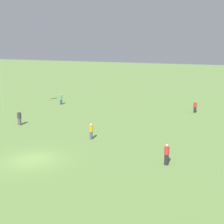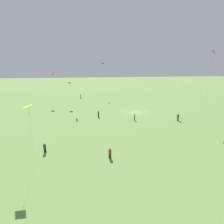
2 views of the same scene
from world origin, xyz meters
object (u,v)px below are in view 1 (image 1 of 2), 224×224
object	(u,v)px
person_5	(167,155)
person_3	(91,131)
person_0	(19,118)
person_4	(195,107)
person_1	(61,99)

from	to	relation	value
person_5	person_3	bearing A→B (deg)	104.61
person_0	person_4	distance (m)	23.41
person_4	person_5	xyz separation A→B (m)	(20.14, 0.73, 0.08)
person_1	person_4	distance (m)	20.36
person_3	person_4	size ratio (longest dim) A/B	1.01
person_0	person_3	bearing A→B (deg)	72.86
person_1	person_3	world-z (taller)	person_1
person_1	person_0	bearing A→B (deg)	-172.84
person_4	person_5	world-z (taller)	person_5
person_0	person_5	xyz separation A→B (m)	(5.25, 18.79, 0.02)
person_3	person_1	bearing A→B (deg)	160.31
person_1	person_3	xyz separation A→B (m)	(14.23, 12.43, 0.01)
person_0	person_5	distance (m)	19.51
person_0	person_3	distance (m)	10.38
person_1	person_5	size ratio (longest dim) A/B	0.95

